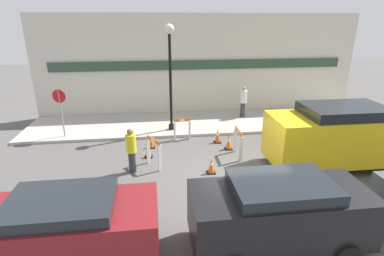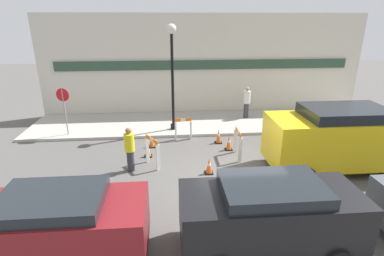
# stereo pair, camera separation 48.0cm
# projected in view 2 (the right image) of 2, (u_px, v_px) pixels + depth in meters

# --- Properties ---
(ground_plane) EXTENTS (60.00, 60.00, 0.00)m
(ground_plane) POSITION_uv_depth(u_px,v_px,m) (234.00, 187.00, 9.85)
(ground_plane) COLOR #565451
(sidewalk_slab) EXTENTS (18.00, 3.72, 0.13)m
(sidewalk_slab) POSITION_uv_depth(u_px,v_px,m) (208.00, 122.00, 15.77)
(sidewalk_slab) COLOR #ADA89E
(sidewalk_slab) RESTS_ON ground_plane
(storefront_facade) EXTENTS (18.00, 0.22, 5.50)m
(storefront_facade) POSITION_uv_depth(u_px,v_px,m) (205.00, 65.00, 16.66)
(storefront_facade) COLOR beige
(storefront_facade) RESTS_ON ground_plane
(streetlamp_post) EXTENTS (0.44, 0.44, 4.88)m
(streetlamp_post) POSITION_uv_depth(u_px,v_px,m) (172.00, 64.00, 13.56)
(streetlamp_post) COLOR black
(streetlamp_post) RESTS_ON sidewalk_slab
(stop_sign) EXTENTS (0.59, 0.13, 2.18)m
(stop_sign) POSITION_uv_depth(u_px,v_px,m) (64.00, 104.00, 13.46)
(stop_sign) COLOR gray
(stop_sign) RESTS_ON sidewalk_slab
(barricade_0) EXTENTS (0.76, 0.22, 1.02)m
(barricade_0) POSITION_uv_depth(u_px,v_px,m) (183.00, 128.00, 13.53)
(barricade_0) COLOR white
(barricade_0) RESTS_ON ground_plane
(barricade_1) EXTENTS (0.56, 0.81, 1.15)m
(barricade_1) POSITION_uv_depth(u_px,v_px,m) (152.00, 151.00, 11.03)
(barricade_1) COLOR white
(barricade_1) RESTS_ON ground_plane
(barricade_2) EXTENTS (0.15, 0.95, 1.14)m
(barricade_2) POSITION_uv_depth(u_px,v_px,m) (238.00, 143.00, 11.77)
(barricade_2) COLOR white
(barricade_2) RESTS_ON ground_plane
(traffic_cone_0) EXTENTS (0.30, 0.30, 0.65)m
(traffic_cone_0) POSITION_uv_depth(u_px,v_px,m) (219.00, 136.00, 13.23)
(traffic_cone_0) COLOR black
(traffic_cone_0) RESTS_ON ground_plane
(traffic_cone_1) EXTENTS (0.30, 0.30, 0.66)m
(traffic_cone_1) POSITION_uv_depth(u_px,v_px,m) (229.00, 143.00, 12.53)
(traffic_cone_1) COLOR black
(traffic_cone_1) RESTS_ON ground_plane
(traffic_cone_2) EXTENTS (0.30, 0.30, 0.53)m
(traffic_cone_2) POSITION_uv_depth(u_px,v_px,m) (152.00, 141.00, 12.82)
(traffic_cone_2) COLOR black
(traffic_cone_2) RESTS_ON ground_plane
(traffic_cone_3) EXTENTS (0.30, 0.30, 0.59)m
(traffic_cone_3) POSITION_uv_depth(u_px,v_px,m) (209.00, 166.00, 10.62)
(traffic_cone_3) COLOR black
(traffic_cone_3) RESTS_ON ground_plane
(traffic_cone_4) EXTENTS (0.30, 0.30, 0.47)m
(traffic_cone_4) POSITION_uv_depth(u_px,v_px,m) (148.00, 151.00, 11.95)
(traffic_cone_4) COLOR black
(traffic_cone_4) RESTS_ON ground_plane
(person_worker) EXTENTS (0.47, 0.47, 1.66)m
(person_worker) POSITION_uv_depth(u_px,v_px,m) (130.00, 148.00, 10.60)
(person_worker) COLOR #33333D
(person_worker) RESTS_ON ground_plane
(person_pedestrian) EXTENTS (0.47, 0.47, 1.68)m
(person_pedestrian) POSITION_uv_depth(u_px,v_px,m) (247.00, 101.00, 16.03)
(person_pedestrian) COLOR #33333D
(person_pedestrian) RESTS_ON sidewalk_slab
(parked_car_0) EXTENTS (3.97, 1.90, 1.74)m
(parked_car_0) POSITION_uv_depth(u_px,v_px,m) (55.00, 225.00, 6.52)
(parked_car_0) COLOR maroon
(parked_car_0) RESTS_ON ground_plane
(parked_car_1) EXTENTS (4.14, 1.86, 1.80)m
(parked_car_1) POSITION_uv_depth(u_px,v_px,m) (270.00, 213.00, 6.89)
(parked_car_1) COLOR black
(parked_car_1) RESTS_ON ground_plane
(work_van) EXTENTS (5.18, 2.18, 2.33)m
(work_van) POSITION_uv_depth(u_px,v_px,m) (342.00, 136.00, 10.64)
(work_van) COLOR yellow
(work_van) RESTS_ON ground_plane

